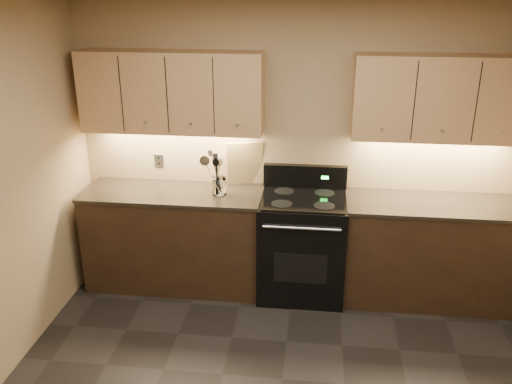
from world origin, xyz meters
The scene contains 15 objects.
ceiling centered at (0.00, 0.00, 2.60)m, with size 4.00×4.00×0.00m, color silver.
wall_back centered at (0.00, 2.00, 1.30)m, with size 4.00×0.04×2.60m, color #9E7E5D.
counter_left centered at (-1.10, 1.70, 0.47)m, with size 1.62×0.62×0.93m.
counter_right centered at (1.18, 1.70, 0.47)m, with size 1.46×0.62×0.93m.
stove centered at (0.08, 1.68, 0.48)m, with size 0.76×0.68×1.14m.
upper_cab_left centered at (-1.10, 1.85, 1.80)m, with size 1.60×0.30×0.70m, color tan.
upper_cab_right centered at (1.18, 1.85, 1.80)m, with size 1.44×0.30×0.70m, color tan.
outlet_plate centered at (-1.30, 1.99, 1.12)m, with size 0.09×0.01×0.12m, color #B2B5BA.
utensil_crock centered at (-0.67, 1.69, 1.00)m, with size 0.13×0.13×0.16m.
cutting_board centered at (-0.48, 1.96, 1.13)m, with size 0.33×0.02×0.41m, color tan.
wooden_spoon centered at (-0.71, 1.68, 1.10)m, with size 0.06×0.06×0.31m, color tan, non-canonical shape.
black_spoon centered at (-0.68, 1.72, 1.12)m, with size 0.06×0.06×0.35m, color black, non-canonical shape.
black_turner centered at (-0.66, 1.68, 1.13)m, with size 0.08×0.08×0.36m, color black, non-canonical shape.
steel_spatula centered at (-0.65, 1.71, 1.14)m, with size 0.08×0.08×0.40m, color silver, non-canonical shape.
steel_skimmer centered at (-0.65, 1.67, 1.12)m, with size 0.09×0.09×0.35m, color silver, non-canonical shape.
Camera 1 is at (0.18, -2.73, 2.70)m, focal length 38.00 mm.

